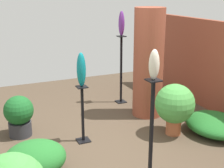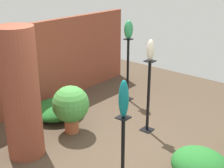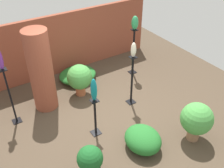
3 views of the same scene
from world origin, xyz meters
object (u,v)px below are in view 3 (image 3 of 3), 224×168
Objects in this scene: art_vase_teal at (94,90)px; potted_plant_front_left at (80,78)px; art_vase_jade at (135,23)px; potted_plant_walkway_edge at (197,119)px; art_vase_ivory at (134,50)px; pedestal_teal at (95,119)px; pedestal_ivory at (132,83)px; pedestal_violet at (11,99)px; brick_pillar at (41,71)px; pedestal_jade at (133,54)px; potted_plant_back_center at (90,161)px; art_vase_violet at (0,59)px.

art_vase_teal is 1.63m from potted_plant_front_left.
art_vase_jade reaches higher than potted_plant_walkway_edge.
pedestal_teal is at bearing -160.33° from art_vase_ivory.
pedestal_violet reaches higher than pedestal_ivory.
pedestal_jade is (2.69, 0.10, -0.38)m from brick_pillar.
pedestal_ivory is at bearing -29.11° from brick_pillar.
art_vase_jade is 0.44× the size of potted_plant_front_left.
potted_plant_front_left is (0.37, 1.44, 0.10)m from pedestal_teal.
pedestal_ivory is 0.92× the size of pedestal_violet.
art_vase_jade is 2.68m from art_vase_teal.
art_vase_ivory is at bearing -29.11° from brick_pillar.
pedestal_violet is 1.57× the size of potted_plant_walkway_edge.
brick_pillar is 2.72m from pedestal_jade.
potted_plant_walkway_edge reaches higher than potted_plant_back_center.
brick_pillar is 3.87× the size of art_vase_teal.
potted_plant_front_left is at bearing -175.85° from pedestal_jade.
potted_plant_front_left is (1.72, 0.14, -0.14)m from pedestal_violet.
potted_plant_back_center is (-1.88, -1.33, -0.23)m from pedestal_ivory.
pedestal_teal is 2.53× the size of art_vase_ivory.
brick_pillar is 1.04m from art_vase_violet.
art_vase_jade is (2.69, 0.10, 0.54)m from brick_pillar.
art_vase_violet reaches higher than potted_plant_back_center.
potted_plant_walkway_edge is at bearing -36.98° from art_vase_teal.
potted_plant_walkway_edge reaches higher than potted_plant_front_left.
pedestal_ivory is 1.75m from potted_plant_walkway_edge.
art_vase_violet reaches higher than pedestal_violet.
pedestal_jade is at bearing 52.13° from pedestal_ivory.
potted_plant_front_left is at bearing 75.58° from pedestal_teal.
art_vase_violet is (-1.35, 1.31, 0.49)m from art_vase_teal.
pedestal_jade is 1.50× the size of pedestal_teal.
art_vase_teal reaches higher than potted_plant_front_left.
pedestal_teal is at bearing 143.02° from potted_plant_walkway_edge.
potted_plant_walkway_edge is (1.66, -1.25, 0.13)m from pedestal_teal.
art_vase_ivory is (1.83, -1.02, 0.48)m from brick_pillar.
art_vase_jade is 3.86m from potted_plant_back_center.
pedestal_jade is at bearing 41.67° from potted_plant_back_center.
pedestal_ivory is 1.37m from pedestal_teal.
art_vase_ivory is at bearing -17.94° from art_vase_violet.
art_vase_violet reaches higher than pedestal_teal.
pedestal_jade is 3.50m from pedestal_violet.
pedestal_ivory is 1.43× the size of pedestal_teal.
art_vase_teal is at bearing -143.75° from art_vase_jade.
brick_pillar is 2.15m from art_vase_ivory.
art_vase_violet is 0.57× the size of potted_plant_front_left.
brick_pillar is at bearing 150.89° from art_vase_ivory.
brick_pillar reaches higher than potted_plant_front_left.
pedestal_jade is 1.58× the size of potted_plant_front_left.
potted_plant_front_left is at bearing 4.52° from pedestal_violet.
pedestal_teal is at bearing 55.33° from potted_plant_back_center.
pedestal_jade is 1.51× the size of potted_plant_walkway_edge.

